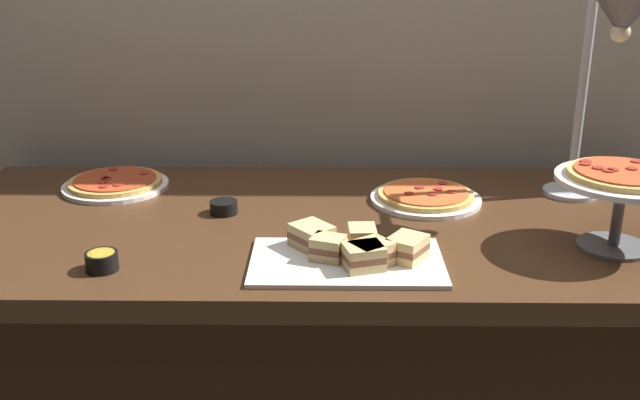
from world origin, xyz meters
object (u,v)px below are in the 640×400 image
pizza_plate_raised_stand (621,185)px  heat_lamp (612,39)px  sauce_cup_near (223,207)px  pizza_plate_center (115,184)px  pizza_plate_front (425,197)px  sandwich_platter (352,253)px  sauce_cup_far (101,261)px

pizza_plate_raised_stand → heat_lamp: bearing=85.5°
heat_lamp → sauce_cup_near: heat_lamp is taller
pizza_plate_center → pizza_plate_raised_stand: pizza_plate_raised_stand is taller
pizza_plate_raised_stand → sauce_cup_near: pizza_plate_raised_stand is taller
pizza_plate_front → pizza_plate_center: (-0.82, 0.10, 0.00)m
pizza_plate_raised_stand → pizza_plate_front: bearing=141.8°
pizza_plate_front → pizza_plate_raised_stand: 0.49m
heat_lamp → sandwich_platter: heat_lamp is taller
heat_lamp → sauce_cup_near: size_ratio=7.98×
heat_lamp → pizza_plate_raised_stand: (-0.02, -0.20, -0.28)m
pizza_plate_front → sauce_cup_near: 0.51m
pizza_plate_front → sauce_cup_far: (-0.71, -0.42, 0.01)m
pizza_plate_center → sauce_cup_near: 0.37m
pizza_plate_center → sauce_cup_near: (0.32, -0.19, 0.00)m
pizza_plate_raised_stand → sauce_cup_far: 1.09m
sauce_cup_near → sauce_cup_far: size_ratio=1.03×
sauce_cup_far → pizza_plate_raised_stand: bearing=6.6°
heat_lamp → pizza_plate_front: size_ratio=1.92×
sauce_cup_far → pizza_plate_center: bearing=102.5°
heat_lamp → pizza_plate_front: 0.57m
sandwich_platter → pizza_plate_center: bearing=142.8°
sandwich_platter → heat_lamp: bearing=25.9°
pizza_plate_front → pizza_plate_center: 0.83m
pizza_plate_center → sauce_cup_near: bearing=-30.6°
sauce_cup_near → sauce_cup_far: (-0.20, -0.33, 0.00)m
heat_lamp → sauce_cup_far: bearing=-163.5°
heat_lamp → pizza_plate_center: size_ratio=1.93×
heat_lamp → sandwich_platter: bearing=-154.1°
pizza_plate_front → pizza_plate_raised_stand: bearing=-38.2°
sandwich_platter → pizza_plate_front: bearing=62.4°
pizza_plate_front → pizza_plate_center: bearing=173.4°
sauce_cup_near → sandwich_platter: bearing=-43.0°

